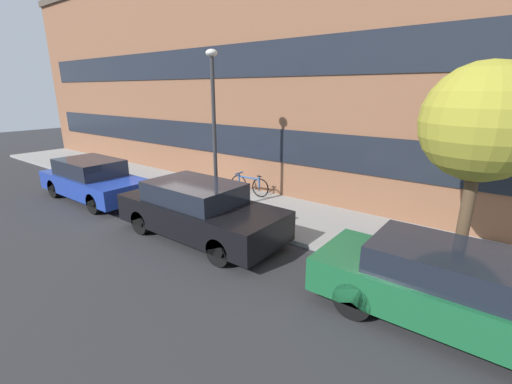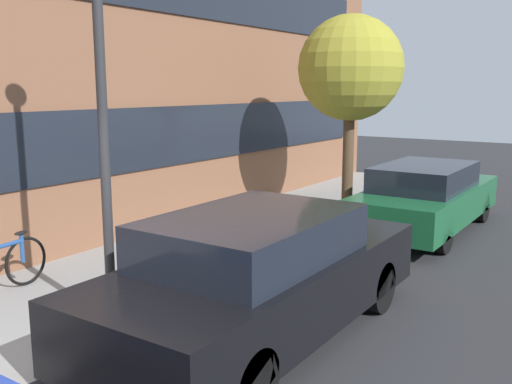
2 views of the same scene
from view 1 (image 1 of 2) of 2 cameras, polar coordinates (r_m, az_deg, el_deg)
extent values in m
plane|color=#2B2B2D|center=(11.43, -13.98, -2.42)|extent=(56.00, 56.00, 0.00)
cube|color=gray|center=(12.33, -8.68, -0.42)|extent=(28.00, 2.95, 0.12)
cube|color=brown|center=(13.20, -3.16, 18.99)|extent=(28.00, 0.90, 8.36)
cube|color=#1E232D|center=(12.97, -4.36, 8.64)|extent=(25.76, 0.04, 1.10)
cube|color=#1E232D|center=(12.88, -4.64, 20.88)|extent=(25.76, 0.04, 1.10)
cube|color=#1E3899|center=(12.95, -25.33, 1.21)|extent=(4.36, 1.73, 0.61)
cube|color=black|center=(12.98, -26.00, 3.76)|extent=(2.27, 1.52, 0.53)
cylinder|color=black|center=(12.24, -19.06, -0.01)|extent=(0.64, 0.18, 0.64)
cylinder|color=black|center=(11.51, -25.42, -1.76)|extent=(0.64, 0.18, 0.64)
cylinder|color=black|center=(14.52, -25.03, 1.86)|extent=(0.64, 0.18, 0.64)
cylinder|color=black|center=(13.91, -30.61, 0.49)|extent=(0.64, 0.18, 0.64)
cube|color=black|center=(8.79, -9.28, -3.86)|extent=(4.52, 1.79, 0.71)
cube|color=black|center=(8.73, -10.28, 0.06)|extent=(2.35, 1.58, 0.48)
cylinder|color=black|center=(8.58, 1.25, -6.13)|extent=(0.64, 0.18, 0.64)
cylinder|color=black|center=(7.46, -6.22, -9.91)|extent=(0.64, 0.18, 0.64)
cylinder|color=black|center=(10.37, -11.31, -2.36)|extent=(0.64, 0.18, 0.64)
cylinder|color=black|center=(9.47, -18.65, -4.81)|extent=(0.64, 0.18, 0.64)
cube|color=#195B33|center=(6.39, 30.61, -14.86)|extent=(4.46, 1.65, 0.61)
cube|color=black|center=(6.16, 29.69, -10.27)|extent=(2.32, 1.45, 0.45)
cylinder|color=black|center=(7.33, 20.31, -11.35)|extent=(0.65, 0.18, 0.65)
cylinder|color=black|center=(6.11, 15.86, -16.93)|extent=(0.65, 0.18, 0.65)
cylinder|color=red|center=(14.45, -21.38, 1.47)|extent=(0.30, 0.30, 0.04)
cylinder|color=red|center=(14.37, -21.52, 2.73)|extent=(0.20, 0.20, 0.62)
sphere|color=red|center=(14.30, -21.67, 4.09)|extent=(0.21, 0.21, 0.21)
cylinder|color=red|center=(14.52, -21.93, 3.06)|extent=(0.16, 0.08, 0.08)
cylinder|color=red|center=(14.21, -21.16, 2.87)|extent=(0.16, 0.08, 0.08)
torus|color=black|center=(12.10, -2.88, 1.32)|extent=(0.66, 0.10, 0.65)
torus|color=black|center=(11.63, 0.72, 0.70)|extent=(0.66, 0.10, 0.65)
cylinder|color=#234C8C|center=(11.78, -1.12, 2.39)|extent=(0.85, 0.13, 0.06)
cylinder|color=#234C8C|center=(11.60, 0.54, 1.61)|extent=(0.06, 0.06, 0.37)
cylinder|color=#234C8C|center=(12.04, -2.82, 2.16)|extent=(0.06, 0.06, 0.37)
ellipsoid|color=black|center=(11.55, 0.54, 2.64)|extent=(0.21, 0.10, 0.05)
cylinder|color=#234C8C|center=(11.99, -2.84, 3.15)|extent=(0.09, 0.44, 0.05)
cylinder|color=brown|center=(7.52, 31.45, -3.82)|extent=(0.22, 0.22, 2.42)
sphere|color=olive|center=(7.18, 33.62, 9.64)|extent=(2.07, 2.07, 2.07)
cylinder|color=#2D2D30|center=(9.97, -6.92, 8.82)|extent=(0.11, 0.11, 4.37)
ellipsoid|color=silver|center=(9.92, -7.41, 22.01)|extent=(0.32, 0.32, 0.20)
camera|label=2|loc=(11.33, -40.98, 8.02)|focal=40.00mm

